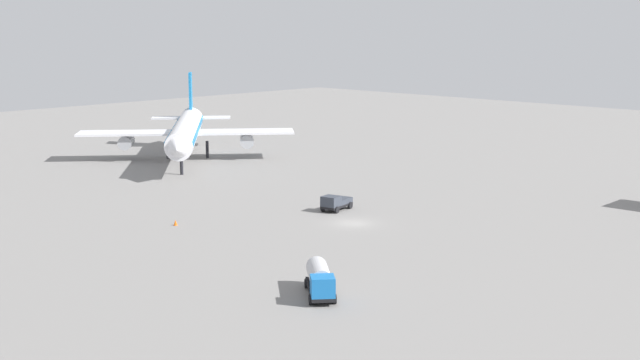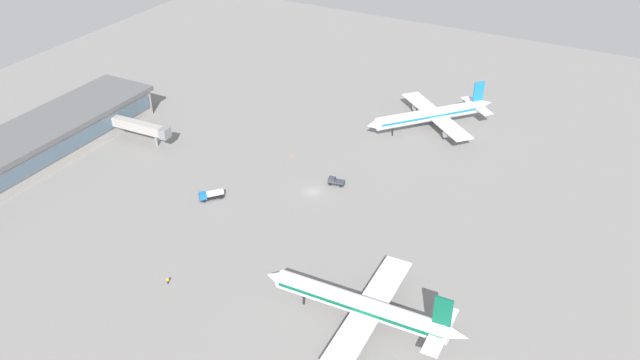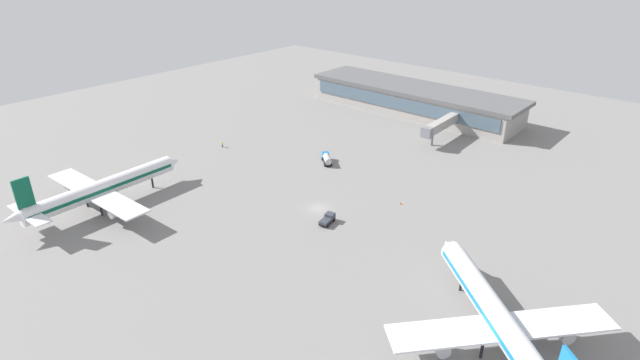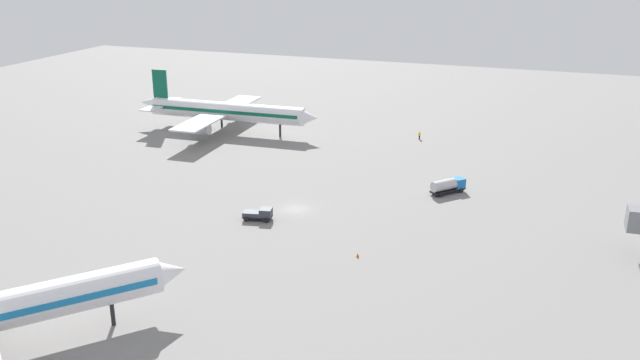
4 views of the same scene
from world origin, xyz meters
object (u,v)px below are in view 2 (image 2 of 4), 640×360
object	(u,v)px
airplane_at_gate	(432,115)
pushback_tractor	(335,181)
airplane_taxiing	(363,306)
fuel_truck	(211,194)
ground_crew_worker	(168,281)
safety_cone_near_gate	(292,156)

from	to	relation	value
airplane_at_gate	pushback_tractor	xyz separation A→B (m)	(43.20, -11.25, -3.85)
airplane_taxiing	pushback_tractor	xyz separation A→B (m)	(-44.36, -28.78, -3.83)
fuel_truck	airplane_at_gate	bearing A→B (deg)	-168.64
ground_crew_worker	safety_cone_near_gate	distance (m)	60.87
airplane_at_gate	pushback_tractor	bearing A→B (deg)	26.33
airplane_at_gate	airplane_taxiing	distance (m)	89.29
fuel_truck	ground_crew_worker	bearing A→B (deg)	60.72
fuel_truck	safety_cone_near_gate	distance (m)	29.88
pushback_tractor	airplane_at_gate	bearing A→B (deg)	-115.98
airplane_at_gate	ground_crew_worker	distance (m)	99.72
pushback_tractor	ground_crew_worker	size ratio (longest dim) A/B	2.81
fuel_truck	pushback_tractor	xyz separation A→B (m)	(-21.58, 25.15, -0.42)
airplane_at_gate	fuel_truck	bearing A→B (deg)	11.60
ground_crew_worker	safety_cone_near_gate	world-z (taller)	ground_crew_worker
airplane_taxiing	airplane_at_gate	bearing A→B (deg)	-80.68
airplane_taxiing	ground_crew_worker	bearing A→B (deg)	9.91
airplane_at_gate	pushback_tractor	world-z (taller)	airplane_at_gate
airplane_taxiing	fuel_truck	distance (m)	58.64
airplane_at_gate	pushback_tractor	distance (m)	44.81
ground_crew_worker	safety_cone_near_gate	size ratio (longest dim) A/B	2.78
airplane_at_gate	ground_crew_worker	size ratio (longest dim) A/B	21.35
pushback_tractor	safety_cone_near_gate	world-z (taller)	pushback_tractor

